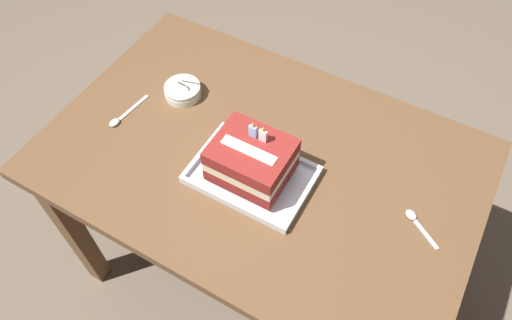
{
  "coord_description": "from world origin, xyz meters",
  "views": [
    {
      "loc": [
        0.38,
        -0.69,
        1.81
      ],
      "look_at": [
        0.01,
        -0.04,
        0.78
      ],
      "focal_mm": 33.5,
      "sensor_mm": 36.0,
      "label": 1
    }
  ],
  "objects_px": {
    "birthday_cake": "(251,160)",
    "serving_spoon_by_bowls": "(120,119)",
    "foil_tray": "(252,175)",
    "bowl_stack": "(183,91)",
    "serving_spoon_near_tray": "(414,219)"
  },
  "relations": [
    {
      "from": "foil_tray",
      "to": "bowl_stack",
      "type": "relative_size",
      "value": 2.87
    },
    {
      "from": "serving_spoon_near_tray",
      "to": "serving_spoon_by_bowls",
      "type": "relative_size",
      "value": 0.71
    },
    {
      "from": "foil_tray",
      "to": "bowl_stack",
      "type": "xyz_separation_m",
      "value": [
        -0.33,
        0.16,
        0.01
      ]
    },
    {
      "from": "foil_tray",
      "to": "serving_spoon_near_tray",
      "type": "bearing_deg",
      "value": 11.83
    },
    {
      "from": "serving_spoon_near_tray",
      "to": "bowl_stack",
      "type": "bearing_deg",
      "value": 174.62
    },
    {
      "from": "serving_spoon_by_bowls",
      "to": "serving_spoon_near_tray",
      "type": "bearing_deg",
      "value": 6.86
    },
    {
      "from": "birthday_cake",
      "to": "bowl_stack",
      "type": "height_order",
      "value": "birthday_cake"
    },
    {
      "from": "bowl_stack",
      "to": "birthday_cake",
      "type": "bearing_deg",
      "value": -25.63
    },
    {
      "from": "serving_spoon_near_tray",
      "to": "serving_spoon_by_bowls",
      "type": "distance_m",
      "value": 0.87
    },
    {
      "from": "birthday_cake",
      "to": "foil_tray",
      "type": "bearing_deg",
      "value": -90.0
    },
    {
      "from": "foil_tray",
      "to": "birthday_cake",
      "type": "xyz_separation_m",
      "value": [
        0.0,
        0.0,
        0.07
      ]
    },
    {
      "from": "birthday_cake",
      "to": "serving_spoon_near_tray",
      "type": "bearing_deg",
      "value": 11.82
    },
    {
      "from": "birthday_cake",
      "to": "serving_spoon_by_bowls",
      "type": "height_order",
      "value": "birthday_cake"
    },
    {
      "from": "foil_tray",
      "to": "serving_spoon_near_tray",
      "type": "relative_size",
      "value": 2.88
    },
    {
      "from": "birthday_cake",
      "to": "bowl_stack",
      "type": "distance_m",
      "value": 0.37
    }
  ]
}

